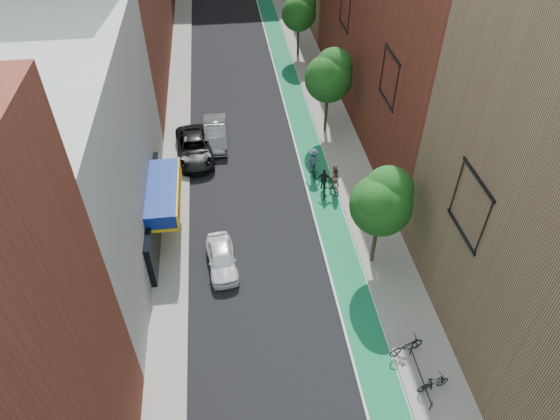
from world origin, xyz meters
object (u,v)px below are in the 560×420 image
object	(u,v)px
parked_car_silver	(215,133)
cyclist_lane_near	(333,180)
parked_car_white	(222,258)
parked_car_black	(194,148)
cyclist_lane_mid	(324,185)
cyclist_lane_far	(313,164)

from	to	relation	value
parked_car_silver	cyclist_lane_near	size ratio (longest dim) A/B	2.25
parked_car_white	parked_car_black	distance (m)	11.32
parked_car_silver	cyclist_lane_mid	xyz separation A→B (m)	(7.03, -7.10, -0.11)
cyclist_lane_near	cyclist_lane_far	world-z (taller)	cyclist_lane_near
parked_car_black	cyclist_lane_far	size ratio (longest dim) A/B	2.66
parked_car_black	parked_car_silver	xyz separation A→B (m)	(1.60, 1.72, 0.01)
cyclist_lane_mid	parked_car_black	bearing A→B (deg)	-21.12
parked_car_black	cyclist_lane_mid	world-z (taller)	cyclist_lane_mid
cyclist_lane_near	cyclist_lane_mid	size ratio (longest dim) A/B	1.08
parked_car_silver	cyclist_lane_near	distance (m)	10.38
parked_car_black	parked_car_silver	bearing A→B (deg)	43.61
cyclist_lane_near	cyclist_lane_mid	distance (m)	0.73
cyclist_lane_mid	cyclist_lane_far	bearing A→B (deg)	-69.37
parked_car_black	cyclist_lane_near	distance (m)	10.68
parked_car_white	parked_car_black	world-z (taller)	parked_car_black
cyclist_lane_near	cyclist_lane_far	distance (m)	2.20
cyclist_lane_mid	parked_car_silver	bearing A→B (deg)	-34.45
parked_car_white	cyclist_lane_far	world-z (taller)	cyclist_lane_far
cyclist_lane_near	cyclist_lane_far	xyz separation A→B (m)	(-1.03, 1.94, 0.02)
parked_car_silver	parked_car_white	bearing A→B (deg)	-89.55
parked_car_white	cyclist_lane_far	size ratio (longest dim) A/B	1.83
parked_car_white	parked_car_silver	bearing A→B (deg)	84.60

